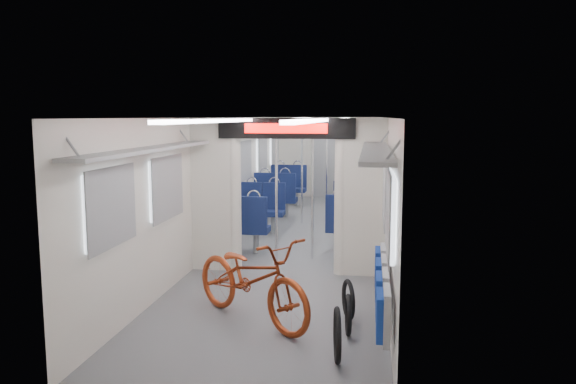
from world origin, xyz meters
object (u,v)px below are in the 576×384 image
(flip_bench, at_px, (382,287))
(bike_hoop_a, at_px, (337,338))
(stanchion_near_left, at_px, (276,191))
(stanchion_far_left, at_px, (302,171))
(bike_hoop_c, at_px, (348,302))
(seat_bay_far_right, at_px, (358,192))
(seat_bay_near_right, at_px, (354,212))
(seat_bay_far_left, at_px, (282,188))
(bike_hoop_b, at_px, (348,317))
(stanchion_near_right, at_px, (312,189))
(seat_bay_near_left, at_px, (253,213))
(stanchion_far_right, at_px, (327,172))
(bicycle, at_px, (252,278))

(flip_bench, height_order, bike_hoop_a, flip_bench)
(stanchion_near_left, bearing_deg, stanchion_far_left, 89.96)
(bike_hoop_c, bearing_deg, seat_bay_far_right, 90.46)
(flip_bench, xyz_separation_m, stanchion_far_left, (-1.61, 6.35, 0.57))
(seat_bay_near_right, relative_size, seat_bay_far_left, 0.93)
(flip_bench, xyz_separation_m, bike_hoop_a, (-0.42, -0.57, -0.33))
(bike_hoop_a, xyz_separation_m, stanchion_far_left, (-1.19, 6.93, 0.90))
(seat_bay_far_left, xyz_separation_m, seat_bay_far_right, (1.87, -0.24, -0.04))
(stanchion_far_left, bearing_deg, bike_hoop_b, -78.56)
(bike_hoop_a, height_order, bike_hoop_b, bike_hoop_a)
(bike_hoop_c, relative_size, stanchion_near_right, 0.21)
(bike_hoop_a, distance_m, seat_bay_far_left, 8.74)
(seat_bay_far_right, distance_m, stanchion_near_left, 4.87)
(bike_hoop_b, distance_m, stanchion_near_left, 3.33)
(seat_bay_near_left, xyz_separation_m, stanchion_far_left, (0.68, 1.93, 0.60))
(seat_bay_near_right, relative_size, stanchion_near_left, 0.93)
(stanchion_far_right, bearing_deg, stanchion_near_left, -99.58)
(flip_bench, relative_size, bike_hoop_b, 4.58)
(seat_bay_near_right, height_order, stanchion_near_right, stanchion_near_right)
(bike_hoop_a, distance_m, stanchion_far_right, 6.93)
(bike_hoop_c, relative_size, stanchion_far_left, 0.21)
(stanchion_far_left, bearing_deg, stanchion_near_left, -90.04)
(bike_hoop_a, bearing_deg, stanchion_near_left, 108.21)
(bike_hoop_c, bearing_deg, stanchion_near_left, 116.88)
(seat_bay_near_left, bearing_deg, bike_hoop_a, -69.47)
(stanchion_far_left, bearing_deg, seat_bay_far_left, 113.01)
(seat_bay_far_left, distance_m, stanchion_far_left, 1.84)
(flip_bench, height_order, seat_bay_near_right, seat_bay_near_right)
(seat_bay_far_left, height_order, stanchion_near_right, stanchion_near_right)
(bike_hoop_c, xyz_separation_m, stanchion_far_right, (-0.70, 5.69, 0.94))
(bike_hoop_a, distance_m, bike_hoop_b, 0.69)
(bike_hoop_c, xyz_separation_m, stanchion_far_left, (-1.24, 5.77, 0.94))
(bike_hoop_c, bearing_deg, stanchion_far_right, 97.03)
(bike_hoop_a, xyz_separation_m, bike_hoop_b, (0.08, 0.68, -0.04))
(stanchion_far_right, bearing_deg, seat_bay_far_left, 125.99)
(seat_bay_near_left, xyz_separation_m, seat_bay_near_right, (1.87, 0.35, 0.01))
(stanchion_near_right, distance_m, stanchion_far_right, 2.96)
(stanchion_near_right, xyz_separation_m, stanchion_far_left, (-0.54, 3.04, 0.00))
(flip_bench, xyz_separation_m, stanchion_near_left, (-1.61, 3.04, 0.57))
(bike_hoop_b, distance_m, seat_bay_far_right, 7.62)
(stanchion_near_right, bearing_deg, stanchion_far_left, 100.15)
(bike_hoop_c, height_order, seat_bay_far_right, seat_bay_far_right)
(bicycle, height_order, stanchion_near_right, stanchion_near_right)
(bicycle, relative_size, stanchion_far_left, 0.83)
(bike_hoop_a, bearing_deg, seat_bay_far_left, 102.36)
(bike_hoop_c, height_order, stanchion_far_right, stanchion_far_right)
(bike_hoop_b, bearing_deg, seat_bay_near_right, 90.94)
(bike_hoop_b, relative_size, seat_bay_near_left, 0.21)
(bicycle, height_order, seat_bay_far_left, seat_bay_far_left)
(bike_hoop_c, distance_m, seat_bay_near_right, 4.20)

